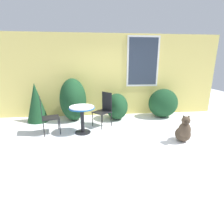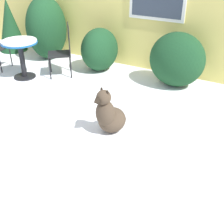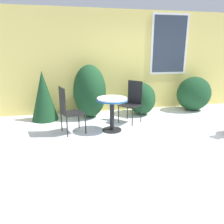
% 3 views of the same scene
% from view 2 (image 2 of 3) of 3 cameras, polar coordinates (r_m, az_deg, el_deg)
% --- Properties ---
extents(ground_plane, '(16.00, 16.00, 0.00)m').
position_cam_2_polar(ground_plane, '(5.11, -14.91, 3.05)').
color(ground_plane, white).
extents(shrub_left, '(0.86, 0.96, 1.39)m').
position_cam_2_polar(shrub_left, '(6.79, -13.17, 16.26)').
color(shrub_left, '#194223').
rests_on(shrub_left, ground_plane).
extents(shrub_middle, '(0.74, 0.85, 0.88)m').
position_cam_2_polar(shrub_middle, '(5.96, -2.55, 12.54)').
color(shrub_middle, '#194223').
rests_on(shrub_middle, ground_plane).
extents(shrub_right, '(1.02, 0.83, 1.00)m').
position_cam_2_polar(shrub_right, '(5.33, 13.06, 10.30)').
color(shrub_right, '#194223').
rests_on(shrub_right, ground_plane).
extents(evergreen_bush, '(0.67, 0.67, 1.26)m').
position_cam_2_polar(evergreen_bush, '(7.63, -20.03, 16.26)').
color(evergreen_bush, '#194223').
rests_on(evergreen_bush, ground_plane).
extents(patio_table, '(0.68, 0.68, 0.75)m').
position_cam_2_polar(patio_table, '(5.80, -18.11, 12.01)').
color(patio_table, black).
rests_on(patio_table, ground_plane).
extents(patio_chair_near_table, '(0.62, 0.62, 1.02)m').
position_cam_2_polar(patio_chair_near_table, '(5.75, -9.83, 12.52)').
color(patio_chair_near_table, black).
rests_on(patio_chair_near_table, ground_plane).
extents(dog, '(0.47, 0.60, 0.70)m').
position_cam_2_polar(dog, '(3.86, -0.56, -0.78)').
color(dog, '#4C3D2D').
rests_on(dog, ground_plane).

